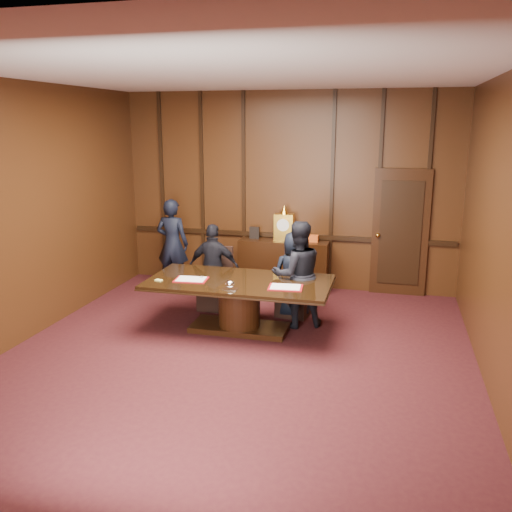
{
  "coord_description": "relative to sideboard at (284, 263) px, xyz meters",
  "views": [
    {
      "loc": [
        1.84,
        -6.03,
        2.94
      ],
      "look_at": [
        -0.05,
        1.42,
        1.05
      ],
      "focal_mm": 38.0,
      "sensor_mm": 36.0,
      "label": 1
    }
  ],
  "objects": [
    {
      "name": "room",
      "position": [
        0.07,
        -3.12,
        1.24
      ],
      "size": [
        7.0,
        7.04,
        3.5
      ],
      "color": "#340E13",
      "rests_on": "ground"
    },
    {
      "name": "sideboard",
      "position": [
        0.0,
        0.0,
        0.0
      ],
      "size": [
        1.6,
        0.45,
        1.54
      ],
      "color": "black",
      "rests_on": "ground"
    },
    {
      "name": "conference_table",
      "position": [
        -0.22,
        -2.16,
        0.02
      ],
      "size": [
        2.62,
        1.32,
        0.76
      ],
      "color": "black",
      "rests_on": "ground"
    },
    {
      "name": "folder_left",
      "position": [
        -0.88,
        -2.32,
        0.28
      ],
      "size": [
        0.49,
        0.37,
        0.02
      ],
      "rotation": [
        0.0,
        0.0,
        0.1
      ],
      "color": "maroon",
      "rests_on": "conference_table"
    },
    {
      "name": "folder_right",
      "position": [
        0.5,
        -2.36,
        0.28
      ],
      "size": [
        0.49,
        0.37,
        0.02
      ],
      "rotation": [
        0.0,
        0.0,
        0.1
      ],
      "color": "maroon",
      "rests_on": "conference_table"
    },
    {
      "name": "inkstand",
      "position": [
        -0.22,
        -2.61,
        0.33
      ],
      "size": [
        0.2,
        0.14,
        0.12
      ],
      "color": "white",
      "rests_on": "conference_table"
    },
    {
      "name": "notepad",
      "position": [
        -1.32,
        -2.46,
        0.28
      ],
      "size": [
        0.11,
        0.09,
        0.01
      ],
      "primitive_type": "cube",
      "rotation": [
        0.0,
        0.0,
        -0.2
      ],
      "color": "#E4DF6F",
      "rests_on": "conference_table"
    },
    {
      "name": "chair_left",
      "position": [
        -0.87,
        -1.28,
        -0.19
      ],
      "size": [
        0.48,
        0.48,
        0.99
      ],
      "rotation": [
        0.0,
        0.0,
        -0.01
      ],
      "color": "black",
      "rests_on": "ground"
    },
    {
      "name": "chair_right",
      "position": [
        0.44,
        -1.28,
        -0.19
      ],
      "size": [
        0.54,
        0.54,
        0.99
      ],
      "rotation": [
        0.0,
        0.0,
        -0.15
      ],
      "color": "black",
      "rests_on": "ground"
    },
    {
      "name": "signatory_left",
      "position": [
        -0.87,
        -1.36,
        0.21
      ],
      "size": [
        0.84,
        0.39,
        1.4
      ],
      "primitive_type": "imported",
      "rotation": [
        0.0,
        0.0,
        3.2
      ],
      "color": "black",
      "rests_on": "ground"
    },
    {
      "name": "signatory_right",
      "position": [
        0.43,
        -1.36,
        0.19
      ],
      "size": [
        0.76,
        0.6,
        1.35
      ],
      "primitive_type": "imported",
      "rotation": [
        0.0,
        0.0,
        3.44
      ],
      "color": "black",
      "rests_on": "ground"
    },
    {
      "name": "witness_left",
      "position": [
        -1.97,
        -0.4,
        0.33
      ],
      "size": [
        0.61,
        0.41,
        1.64
      ],
      "primitive_type": "imported",
      "rotation": [
        0.0,
        0.0,
        3.12
      ],
      "color": "black",
      "rests_on": "ground"
    },
    {
      "name": "witness_right",
      "position": [
        0.55,
        -1.75,
        0.3
      ],
      "size": [
        0.95,
        0.87,
        1.58
      ],
      "primitive_type": "imported",
      "rotation": [
        0.0,
        0.0,
        3.58
      ],
      "color": "black",
      "rests_on": "ground"
    }
  ]
}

